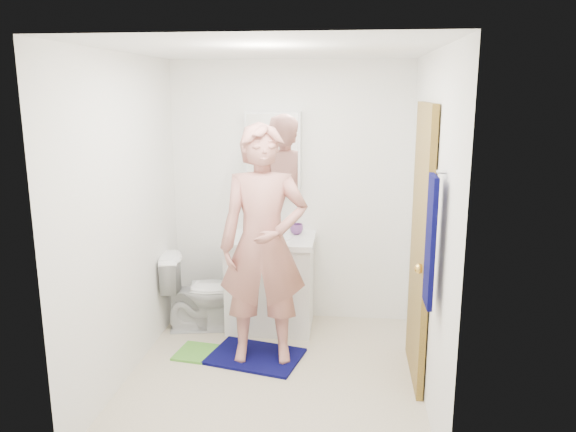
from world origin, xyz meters
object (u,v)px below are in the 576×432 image
Objects in this scene: medicine_cabinet at (273,150)px; towel at (431,241)px; vanity_cabinet at (271,285)px; man at (263,245)px; toilet at (201,292)px; toothbrush_cup at (296,229)px; soap_dispenser at (251,228)px.

towel is (1.18, -1.71, -0.35)m from medicine_cabinet.
man reaches higher than vanity_cabinet.
towel is at bearing -138.09° from toilet.
vanity_cabinet is at bearing -90.20° from toilet.
man is at bearing -86.55° from vanity_cabinet.
medicine_cabinet is 0.87× the size of towel.
vanity_cabinet is 1.00× the size of towel.
toothbrush_cup reaches higher than vanity_cabinet.
toothbrush_cup is at bearing -84.38° from toilet.
towel is at bearing -55.39° from medicine_cabinet.
towel is at bearing -59.37° from toothbrush_cup.
medicine_cabinet reaches higher than soap_dispenser.
toothbrush_cup is (0.84, 0.25, 0.54)m from toilet.
medicine_cabinet is at bearing 86.33° from man.
man is (0.20, -0.61, 0.02)m from soap_dispenser.
soap_dispenser reaches higher than toothbrush_cup.
man reaches higher than towel.
vanity_cabinet is 2.08m from towel.
vanity_cabinet is 4.44× the size of soap_dispenser.
toilet is at bearing 134.24° from man.
toilet is (-0.62, -0.34, -1.25)m from medicine_cabinet.
towel is 6.61× the size of toothbrush_cup.
medicine_cabinet reaches higher than towel.
medicine_cabinet reaches higher than toothbrush_cup.
toilet is at bearing -170.99° from soap_dispenser.
man is (0.04, -0.88, -0.64)m from medicine_cabinet.
soap_dispenser is (-0.16, -0.04, 0.54)m from vanity_cabinet.
medicine_cabinet is 2.11m from towel.
toothbrush_cup is 0.06× the size of man.
man is (-1.14, 0.83, -0.29)m from towel.
medicine_cabinet reaches higher than man.
soap_dispenser is (0.45, 0.07, 0.59)m from toilet.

